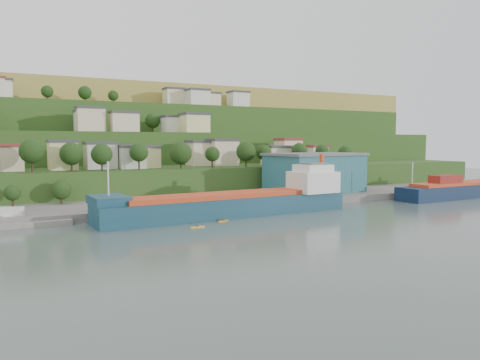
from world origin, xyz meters
TOP-DOWN VIEW (x-y plane):
  - ground at (0.00, 0.00)m, footprint 500.00×500.00m
  - quay at (20.00, 28.00)m, footprint 220.00×26.00m
  - hillside at (-0.02, 168.68)m, footprint 360.00×210.25m
  - cargo_ship_near at (3.46, 8.72)m, footprint 66.58×14.49m
  - cargo_ship_far at (91.08, 9.03)m, footprint 56.40×11.69m
  - warehouse at (42.89, 29.81)m, footprint 33.23×22.92m
  - caravan at (-47.42, 20.34)m, footprint 6.23×4.37m
  - dinghy at (-46.65, 19.23)m, footprint 4.74×2.45m
  - kayak_orange at (-3.35, 2.16)m, footprint 3.00×1.71m
  - kayak_yellow at (-11.62, -2.40)m, footprint 3.37×0.91m

SIDE VIEW (x-z plane):
  - ground at x=0.00m, z-range 0.00..0.00m
  - quay at x=20.00m, z-range -2.00..2.00m
  - hillside at x=-0.02m, z-range -47.92..48.08m
  - kayak_orange at x=-3.35m, z-range -0.16..0.60m
  - kayak_yellow at x=-11.62m, z-range -0.17..0.66m
  - dinghy at x=-46.65m, z-range 1.20..2.10m
  - cargo_ship_far at x=91.08m, z-range -5.21..10.02m
  - caravan at x=-47.42m, z-range 1.20..3.88m
  - cargo_ship_near at x=3.46m, z-range -5.78..11.20m
  - warehouse at x=42.89m, z-range 2.03..14.83m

